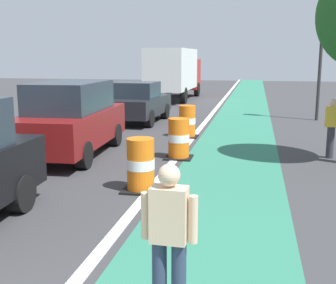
{
  "coord_description": "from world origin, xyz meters",
  "views": [
    {
      "loc": [
        2.97,
        -2.14,
        2.69
      ],
      "look_at": [
        1.35,
        5.77,
        1.1
      ],
      "focal_mm": 45.96,
      "sensor_mm": 36.0,
      "label": 1
    }
  ],
  "objects": [
    {
      "name": "bike_lane_strip",
      "position": [
        2.4,
        12.0,
        0.0
      ],
      "size": [
        2.5,
        80.0,
        0.01
      ],
      "primitive_type": "cube",
      "color": "#2D755B",
      "rests_on": "ground"
    },
    {
      "name": "lane_divider_stripe",
      "position": [
        0.9,
        12.0,
        0.01
      ],
      "size": [
        0.2,
        80.0,
        0.01
      ],
      "primitive_type": "cube",
      "color": "silver",
      "rests_on": "ground"
    },
    {
      "name": "skateboarder_on_lane",
      "position": [
        2.18,
        1.77,
        0.91
      ],
      "size": [
        0.57,
        0.81,
        1.69
      ],
      "color": "black",
      "rests_on": "ground"
    },
    {
      "name": "parked_suv_second",
      "position": [
        -2.01,
        8.88,
        1.04
      ],
      "size": [
        2.1,
        4.69,
        2.04
      ],
      "color": "maroon",
      "rests_on": "ground"
    },
    {
      "name": "parked_sedan_third",
      "position": [
        -1.87,
        15.26,
        0.83
      ],
      "size": [
        2.03,
        4.16,
        1.7
      ],
      "color": "black",
      "rests_on": "ground"
    },
    {
      "name": "traffic_barrel_front",
      "position": [
        0.72,
        6.06,
        0.53
      ],
      "size": [
        0.73,
        0.73,
        1.09
      ],
      "color": "orange",
      "rests_on": "ground"
    },
    {
      "name": "traffic_barrel_mid",
      "position": [
        0.97,
        9.07,
        0.53
      ],
      "size": [
        0.73,
        0.73,
        1.09
      ],
      "color": "orange",
      "rests_on": "ground"
    },
    {
      "name": "traffic_barrel_back",
      "position": [
        0.69,
        12.25,
        0.53
      ],
      "size": [
        0.73,
        0.73,
        1.09
      ],
      "color": "orange",
      "rests_on": "ground"
    },
    {
      "name": "delivery_truck_down_block",
      "position": [
        -2.23,
        25.38,
        1.85
      ],
      "size": [
        2.49,
        7.65,
        3.23
      ],
      "color": "silver",
      "rests_on": "ground"
    },
    {
      "name": "traffic_light_corner",
      "position": [
        5.61,
        17.41,
        3.5
      ],
      "size": [
        0.41,
        0.32,
        5.1
      ],
      "color": "#2D2D2D",
      "rests_on": "ground"
    },
    {
      "name": "pedestrian_crossing",
      "position": [
        4.99,
        9.93,
        0.86
      ],
      "size": [
        0.34,
        0.2,
        1.61
      ],
      "color": "#33333D",
      "rests_on": "ground"
    }
  ]
}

